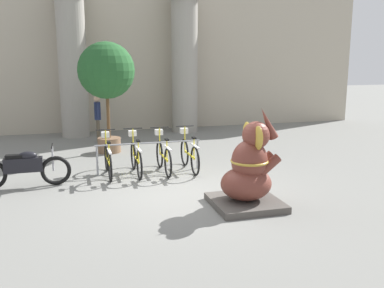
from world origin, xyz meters
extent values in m
plane|color=slate|center=(0.00, 0.00, 0.00)|extent=(60.00, 60.00, 0.00)
cube|color=#B2A893|center=(0.00, 8.60, 3.00)|extent=(20.00, 0.20, 6.00)
cylinder|color=gray|center=(-2.07, 7.60, 2.50)|extent=(1.00, 1.00, 5.00)
cylinder|color=gray|center=(2.07, 7.60, 2.50)|extent=(1.00, 1.00, 5.00)
cylinder|color=gray|center=(-1.65, 1.95, 0.38)|extent=(0.05, 0.05, 0.75)
cylinder|color=gray|center=(0.92, 1.95, 0.38)|extent=(0.05, 0.05, 0.75)
cylinder|color=gray|center=(-0.37, 1.95, 0.75)|extent=(2.67, 0.04, 0.04)
torus|color=black|center=(-1.40, 2.31, 0.36)|extent=(0.05, 0.73, 0.73)
torus|color=black|center=(-1.40, 1.30, 0.36)|extent=(0.05, 0.73, 0.73)
cube|color=yellow|center=(-1.40, 1.81, 0.41)|extent=(0.04, 0.91, 0.04)
cube|color=silver|center=(-1.40, 1.30, 0.74)|extent=(0.06, 0.61, 0.03)
cylinder|color=yellow|center=(-1.40, 1.40, 0.64)|extent=(0.03, 0.03, 0.54)
cube|color=black|center=(-1.40, 1.40, 0.93)|extent=(0.08, 0.18, 0.04)
cylinder|color=yellow|center=(-1.40, 2.27, 0.72)|extent=(0.03, 0.03, 0.72)
cylinder|color=black|center=(-1.40, 2.27, 1.08)|extent=(0.48, 0.03, 0.03)
cube|color=silver|center=(-1.40, 2.37, 0.94)|extent=(0.20, 0.16, 0.14)
torus|color=black|center=(-0.71, 2.32, 0.36)|extent=(0.05, 0.73, 0.73)
torus|color=black|center=(-0.71, 1.31, 0.36)|extent=(0.05, 0.73, 0.73)
cube|color=yellow|center=(-0.71, 1.81, 0.41)|extent=(0.04, 0.91, 0.04)
cube|color=silver|center=(-0.71, 1.31, 0.74)|extent=(0.06, 0.61, 0.03)
cylinder|color=yellow|center=(-0.71, 1.41, 0.64)|extent=(0.03, 0.03, 0.54)
cube|color=black|center=(-0.71, 1.41, 0.93)|extent=(0.08, 0.18, 0.04)
cylinder|color=yellow|center=(-0.71, 2.28, 0.72)|extent=(0.03, 0.03, 0.72)
cylinder|color=black|center=(-0.71, 2.28, 1.08)|extent=(0.48, 0.03, 0.03)
cube|color=silver|center=(-0.71, 2.38, 0.94)|extent=(0.20, 0.16, 0.14)
torus|color=black|center=(-0.02, 2.30, 0.36)|extent=(0.05, 0.73, 0.73)
torus|color=black|center=(-0.02, 1.28, 0.36)|extent=(0.05, 0.73, 0.73)
cube|color=yellow|center=(-0.02, 1.79, 0.41)|extent=(0.04, 0.91, 0.04)
cube|color=silver|center=(-0.02, 1.28, 0.74)|extent=(0.06, 0.61, 0.03)
cylinder|color=yellow|center=(-0.02, 1.38, 0.64)|extent=(0.03, 0.03, 0.54)
cube|color=black|center=(-0.02, 1.38, 0.93)|extent=(0.08, 0.18, 0.04)
cylinder|color=yellow|center=(-0.02, 2.26, 0.72)|extent=(0.03, 0.03, 0.72)
cylinder|color=black|center=(-0.02, 2.26, 1.08)|extent=(0.48, 0.03, 0.03)
cube|color=silver|center=(-0.02, 2.36, 0.94)|extent=(0.20, 0.16, 0.14)
torus|color=black|center=(0.67, 2.33, 0.36)|extent=(0.05, 0.73, 0.73)
torus|color=black|center=(0.67, 1.32, 0.36)|extent=(0.05, 0.73, 0.73)
cube|color=yellow|center=(0.67, 1.82, 0.41)|extent=(0.04, 0.91, 0.04)
cube|color=silver|center=(0.67, 1.32, 0.74)|extent=(0.06, 0.61, 0.03)
cylinder|color=yellow|center=(0.67, 1.42, 0.64)|extent=(0.03, 0.03, 0.54)
cube|color=black|center=(0.67, 1.42, 0.93)|extent=(0.08, 0.18, 0.04)
cylinder|color=yellow|center=(0.67, 2.29, 0.72)|extent=(0.03, 0.03, 0.72)
cylinder|color=black|center=(0.67, 2.29, 1.08)|extent=(0.48, 0.03, 0.03)
cube|color=silver|center=(0.67, 2.39, 0.94)|extent=(0.20, 0.16, 0.14)
cube|color=#4C4742|center=(1.00, -1.09, 0.07)|extent=(1.30, 1.30, 0.14)
ellipsoid|color=brown|center=(1.00, -1.09, 0.46)|extent=(1.01, 0.89, 0.65)
ellipsoid|color=brown|center=(1.06, -1.09, 0.90)|extent=(0.71, 0.65, 0.83)
sphere|color=brown|center=(1.18, -1.09, 1.41)|extent=(0.53, 0.53, 0.53)
ellipsoid|color=#B79333|center=(1.11, -0.83, 1.41)|extent=(0.08, 0.38, 0.45)
ellipsoid|color=#B79333|center=(1.11, -1.36, 1.41)|extent=(0.08, 0.38, 0.45)
cone|color=brown|center=(1.41, -1.09, 1.63)|extent=(0.45, 0.19, 0.67)
cylinder|color=brown|center=(1.38, -0.95, 0.82)|extent=(0.53, 0.18, 0.47)
cylinder|color=brown|center=(1.38, -1.24, 0.82)|extent=(0.53, 0.18, 0.47)
torus|color=#B79333|center=(1.06, -1.09, 0.90)|extent=(0.74, 0.74, 0.05)
torus|color=black|center=(-2.61, 1.41, 0.34)|extent=(0.68, 0.09, 0.68)
cube|color=black|center=(-3.29, 1.41, 0.52)|extent=(0.82, 0.22, 0.32)
ellipsoid|color=black|center=(-3.19, 1.41, 0.72)|extent=(0.40, 0.20, 0.20)
cube|color=black|center=(-3.47, 1.41, 0.72)|extent=(0.36, 0.18, 0.08)
cylinder|color=#99999E|center=(-2.66, 1.41, 0.62)|extent=(0.04, 0.04, 0.56)
cylinder|color=black|center=(-2.66, 1.41, 0.92)|extent=(0.03, 0.55, 0.03)
cylinder|color=brown|center=(-1.35, 6.42, 0.39)|extent=(0.11, 0.11, 0.78)
cylinder|color=brown|center=(-1.35, 6.25, 0.39)|extent=(0.11, 0.11, 0.78)
cube|color=#1E284C|center=(-1.35, 6.33, 1.07)|extent=(0.20, 0.32, 0.58)
sphere|color=tan|center=(-1.35, 6.33, 1.49)|extent=(0.21, 0.21, 0.21)
cylinder|color=#1E284C|center=(-1.35, 6.53, 1.10)|extent=(0.07, 0.07, 0.53)
cylinder|color=#1E284C|center=(-1.35, 6.13, 1.10)|extent=(0.07, 0.07, 0.53)
cylinder|color=brown|center=(-1.13, 4.57, 0.22)|extent=(0.70, 0.70, 0.45)
cylinder|color=brown|center=(-1.13, 4.57, 1.13)|extent=(0.10, 0.10, 1.36)
sphere|color=#235628|center=(-1.13, 4.57, 2.49)|extent=(1.69, 1.69, 1.69)
camera|label=1|loc=(-2.18, -8.48, 2.87)|focal=40.00mm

